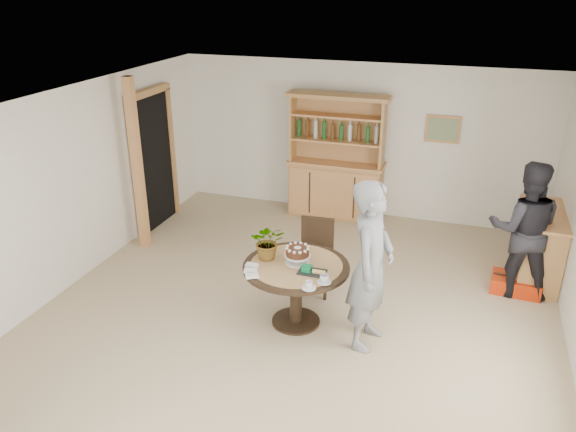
% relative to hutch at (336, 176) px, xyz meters
% --- Properties ---
extents(ground, '(7.00, 7.00, 0.00)m').
position_rel_hutch_xyz_m(ground, '(0.30, -3.24, -0.69)').
color(ground, tan).
rests_on(ground, ground).
extents(room_shell, '(6.04, 7.04, 2.52)m').
position_rel_hutch_xyz_m(room_shell, '(0.30, -3.23, 1.05)').
color(room_shell, white).
rests_on(room_shell, ground).
extents(doorway, '(0.13, 1.10, 2.18)m').
position_rel_hutch_xyz_m(doorway, '(-2.63, -1.24, 0.42)').
color(doorway, black).
rests_on(doorway, ground).
extents(pine_post, '(0.12, 0.12, 2.50)m').
position_rel_hutch_xyz_m(pine_post, '(-2.40, -2.04, 0.56)').
color(pine_post, tan).
rests_on(pine_post, ground).
extents(hutch, '(1.62, 0.54, 2.04)m').
position_rel_hutch_xyz_m(hutch, '(0.00, 0.00, 0.00)').
color(hutch, tan).
rests_on(hutch, ground).
extents(sideboard, '(0.54, 1.26, 0.94)m').
position_rel_hutch_xyz_m(sideboard, '(3.04, -1.24, -0.22)').
color(sideboard, tan).
rests_on(sideboard, ground).
extents(dining_table, '(1.20, 1.20, 0.76)m').
position_rel_hutch_xyz_m(dining_table, '(0.35, -3.25, -0.08)').
color(dining_table, black).
rests_on(dining_table, ground).
extents(dining_chair, '(0.45, 0.45, 0.95)m').
position_rel_hutch_xyz_m(dining_chair, '(0.34, -2.42, -0.15)').
color(dining_chair, black).
rests_on(dining_chair, ground).
extents(birthday_cake, '(0.30, 0.30, 0.20)m').
position_rel_hutch_xyz_m(birthday_cake, '(0.35, -3.20, 0.19)').
color(birthday_cake, white).
rests_on(birthday_cake, dining_table).
extents(flower_vase, '(0.47, 0.44, 0.42)m').
position_rel_hutch_xyz_m(flower_vase, '(-0.00, -3.20, 0.28)').
color(flower_vase, '#3F7233').
rests_on(flower_vase, dining_table).
extents(gift_tray, '(0.30, 0.20, 0.08)m').
position_rel_hutch_xyz_m(gift_tray, '(0.56, -3.38, 0.10)').
color(gift_tray, black).
rests_on(gift_tray, dining_table).
extents(coffee_cup_a, '(0.15, 0.15, 0.09)m').
position_rel_hutch_xyz_m(coffee_cup_a, '(0.75, -3.53, 0.11)').
color(coffee_cup_a, silver).
rests_on(coffee_cup_a, dining_table).
extents(coffee_cup_b, '(0.15, 0.15, 0.08)m').
position_rel_hutch_xyz_m(coffee_cup_b, '(0.63, -3.70, 0.11)').
color(coffee_cup_b, silver).
rests_on(coffee_cup_b, dining_table).
extents(napkins, '(0.24, 0.33, 0.03)m').
position_rel_hutch_xyz_m(napkins, '(-0.06, -3.57, 0.09)').
color(napkins, white).
rests_on(napkins, dining_table).
extents(teen_boy, '(0.53, 0.74, 1.88)m').
position_rel_hutch_xyz_m(teen_boy, '(1.20, -3.35, 0.25)').
color(teen_boy, slate).
rests_on(teen_boy, ground).
extents(adult_person, '(0.87, 0.69, 1.74)m').
position_rel_hutch_xyz_m(adult_person, '(2.78, -1.71, 0.18)').
color(adult_person, black).
rests_on(adult_person, ground).
extents(red_suitcase, '(0.62, 0.44, 0.21)m').
position_rel_hutch_xyz_m(red_suitcase, '(2.80, -1.70, -0.59)').
color(red_suitcase, red).
rests_on(red_suitcase, ground).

